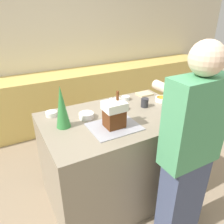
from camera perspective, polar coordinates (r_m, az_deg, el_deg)
The scene contains 16 objects.
ground_plane at distance 2.63m, azimuth 1.32°, elevation -19.96°, with size 12.00×12.00×0.00m, color gray.
wall_back at distance 3.92m, azimuth -15.25°, elevation 16.47°, with size 8.00×0.05×2.60m.
back_cabinet_block at distance 3.84m, azimuth -12.56°, elevation 3.26°, with size 6.00×0.60×0.89m.
kitchen_island at distance 2.31m, azimuth 1.45°, elevation -11.70°, with size 1.41×0.90×0.95m.
baking_tray at distance 1.87m, azimuth 0.58°, elevation -3.82°, with size 0.42×0.34×0.01m.
gingerbread_house at distance 1.82m, azimuth 0.61°, elevation -0.44°, with size 0.18×0.16×0.30m.
decorative_tree at distance 1.84m, azimuth -12.98°, elevation 1.27°, with size 0.12×0.12×0.37m.
candy_bowl_center_rear at distance 2.13m, azimuth -15.54°, elevation -0.38°, with size 0.11×0.11×0.04m.
candy_bowl_near_tray_right at distance 2.03m, azimuth -6.72°, elevation -0.83°, with size 0.14×0.14×0.05m.
candy_bowl_near_tray_left at distance 2.18m, azimuth 2.53°, elevation 1.23°, with size 0.11×0.11×0.04m.
candy_bowl_far_left at distance 2.43m, azimuth 12.85°, elevation 3.32°, with size 0.14×0.14×0.05m.
candy_bowl_far_right at distance 2.42m, azimuth 3.57°, elevation 3.71°, with size 0.09×0.09×0.04m.
candy_bowl_behind_tray at distance 2.32m, azimuth 0.54°, elevation 2.92°, with size 0.10×0.10×0.05m.
cookbook at distance 2.59m, azimuth 8.47°, elevation 4.70°, with size 0.17×0.14×0.02m.
mug at distance 2.25m, azimuth 8.53°, elevation 2.44°, with size 0.08×0.08×0.09m.
person at distance 1.76m, azimuth 19.31°, elevation -10.38°, with size 0.45×0.56×1.71m.
Camera 1 is at (-0.92, -1.58, 1.88)m, focal length 35.00 mm.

